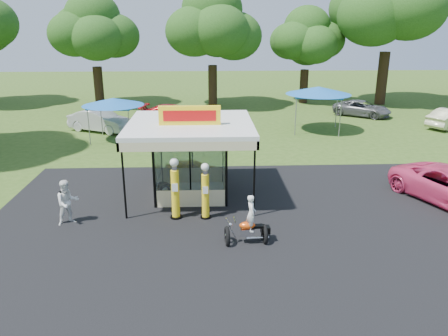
{
  "coord_description": "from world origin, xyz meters",
  "views": [
    {
      "loc": [
        -1.33,
        -13.64,
        7.44
      ],
      "look_at": [
        -0.58,
        4.0,
        1.59
      ],
      "focal_mm": 35.0,
      "sensor_mm": 36.0,
      "label": 1
    }
  ],
  "objects": [
    {
      "name": "oak_far_d",
      "position": [
        8.35,
        29.15,
        5.68
      ],
      "size": [
        7.48,
        7.48,
        8.91
      ],
      "color": "black",
      "rests_on": "ground"
    },
    {
      "name": "gas_station_kiosk",
      "position": [
        -2.0,
        4.99,
        1.78
      ],
      "size": [
        5.4,
        5.4,
        4.18
      ],
      "color": "white",
      "rests_on": "ground"
    },
    {
      "name": "motorcycle",
      "position": [
        0.16,
        0.24,
        0.74
      ],
      "size": [
        1.63,
        0.85,
        1.9
      ],
      "rotation": [
        0.0,
        0.0,
        0.07
      ],
      "color": "black",
      "rests_on": "ground"
    },
    {
      "name": "gas_pump_left",
      "position": [
        -2.57,
        2.43,
        1.22
      ],
      "size": [
        0.47,
        0.47,
        2.54
      ],
      "color": "black",
      "rests_on": "ground"
    },
    {
      "name": "kiosk_car",
      "position": [
        -2.0,
        7.2,
        0.48
      ],
      "size": [
        2.82,
        1.13,
        0.96
      ],
      "primitive_type": "imported",
      "rotation": [
        0.0,
        0.0,
        1.57
      ],
      "color": "yellow",
      "rests_on": "ground"
    },
    {
      "name": "oak_far_b",
      "position": [
        -11.4,
        28.38,
        6.41
      ],
      "size": [
        8.41,
        8.41,
        10.04
      ],
      "color": "black",
      "rests_on": "ground"
    },
    {
      "name": "gas_pump_right",
      "position": [
        -1.38,
        2.38,
        1.12
      ],
      "size": [
        0.43,
        0.43,
        2.33
      ],
      "color": "black",
      "rests_on": "ground"
    },
    {
      "name": "tent_west",
      "position": [
        -7.4,
        15.17,
        2.55
      ],
      "size": [
        4.03,
        4.03,
        2.82
      ],
      "rotation": [
        0.0,
        0.0,
        -0.08
      ],
      "color": "gray",
      "rests_on": "ground"
    },
    {
      "name": "oak_far_c",
      "position": [
        -0.63,
        27.34,
        6.86
      ],
      "size": [
        9.17,
        9.17,
        10.81
      ],
      "color": "black",
      "rests_on": "ground"
    },
    {
      "name": "ground",
      "position": [
        0.0,
        0.0,
        0.0
      ],
      "size": [
        120.0,
        120.0,
        0.0
      ],
      "primitive_type": "plane",
      "color": "#314D18",
      "rests_on": "ground"
    },
    {
      "name": "tent_east",
      "position": [
        6.69,
        17.1,
        2.92
      ],
      "size": [
        4.61,
        4.61,
        3.22
      ],
      "rotation": [
        0.0,
        0.0,
        -0.2
      ],
      "color": "gray",
      "rests_on": "ground"
    },
    {
      "name": "bg_car_d",
      "position": [
        11.86,
        22.27,
        0.65
      ],
      "size": [
        5.07,
        4.52,
        1.31
      ],
      "primitive_type": "imported",
      "rotation": [
        0.0,
        0.0,
        0.94
      ],
      "color": "#58585A",
      "rests_on": "ground"
    },
    {
      "name": "spectator_west",
      "position": [
        -6.7,
        2.13,
        0.9
      ],
      "size": [
        1.1,
        1.04,
        1.8
      ],
      "primitive_type": "imported",
      "rotation": [
        0.0,
        0.0,
        0.55
      ],
      "color": "white",
      "rests_on": "ground"
    },
    {
      "name": "spare_tires",
      "position": [
        -3.18,
        4.45,
        0.4
      ],
      "size": [
        1.03,
        0.83,
        0.83
      ],
      "rotation": [
        0.0,
        0.0,
        0.37
      ],
      "color": "black",
      "rests_on": "ground"
    },
    {
      "name": "asphalt_apron",
      "position": [
        0.0,
        2.0,
        0.02
      ],
      "size": [
        20.0,
        14.0,
        0.04
      ],
      "primitive_type": "cube",
      "color": "black",
      "rests_on": "ground"
    },
    {
      "name": "bg_car_b",
      "position": [
        -3.71,
        19.55,
        0.77
      ],
      "size": [
        5.61,
        3.19,
        1.53
      ],
      "primitive_type": "imported",
      "rotation": [
        0.0,
        0.0,
        1.36
      ],
      "color": "#AC0D10",
      "rests_on": "ground"
    },
    {
      "name": "oak_far_e",
      "position": [
        15.63,
        28.01,
        8.75
      ],
      "size": [
        11.52,
        11.52,
        13.71
      ],
      "color": "black",
      "rests_on": "ground"
    },
    {
      "name": "bg_car_a",
      "position": [
        -8.95,
        17.68,
        0.79
      ],
      "size": [
        5.02,
        3.59,
        1.57
      ],
      "primitive_type": "imported",
      "rotation": [
        0.0,
        0.0,
        1.12
      ],
      "color": "silver",
      "rests_on": "ground"
    }
  ]
}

